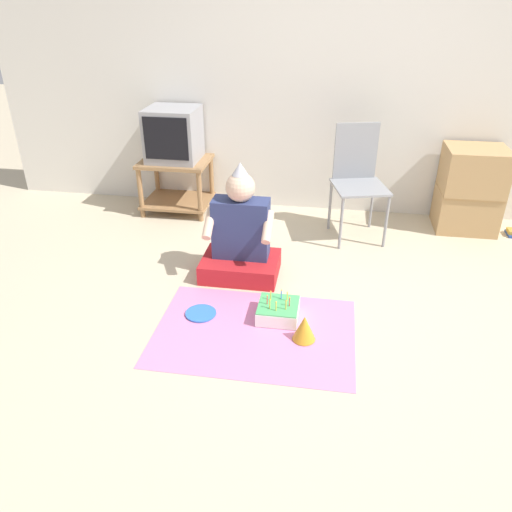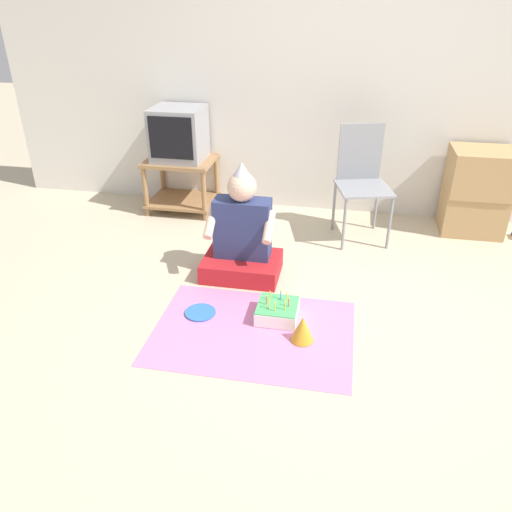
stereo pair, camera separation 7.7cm
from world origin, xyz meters
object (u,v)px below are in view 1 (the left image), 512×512
(cardboard_box_stack, at_px, (470,189))
(paper_plate, at_px, (201,313))
(party_hat_blue, at_px, (304,328))
(person_seated, at_px, (241,239))
(folding_chair, at_px, (358,175))
(birthday_cake, at_px, (278,311))
(tv, at_px, (174,134))

(cardboard_box_stack, distance_m, paper_plate, 2.58)
(party_hat_blue, bearing_deg, person_seated, 125.78)
(cardboard_box_stack, xyz_separation_m, paper_plate, (-1.94, -1.67, -0.35))
(person_seated, xyz_separation_m, party_hat_blue, (0.52, -0.72, -0.19))
(folding_chair, relative_size, birthday_cake, 3.57)
(person_seated, bearing_deg, party_hat_blue, -54.22)
(cardboard_box_stack, bearing_deg, person_seated, -148.32)
(person_seated, bearing_deg, cardboard_box_stack, 31.68)
(paper_plate, bearing_deg, cardboard_box_stack, 40.66)
(party_hat_blue, relative_size, paper_plate, 0.81)
(tv, distance_m, cardboard_box_stack, 2.62)
(folding_chair, relative_size, party_hat_blue, 5.71)
(cardboard_box_stack, height_order, person_seated, person_seated)
(birthday_cake, xyz_separation_m, party_hat_blue, (0.18, -0.20, 0.03))
(tv, xyz_separation_m, birthday_cake, (1.15, -1.63, -0.67))
(folding_chair, relative_size, paper_plate, 4.61)
(tv, height_order, birthday_cake, tv)
(cardboard_box_stack, height_order, birthday_cake, cardboard_box_stack)
(folding_chair, bearing_deg, person_seated, -134.27)
(cardboard_box_stack, xyz_separation_m, person_seated, (-1.78, -1.10, -0.08))
(birthday_cake, bearing_deg, cardboard_box_stack, 48.33)
(tv, height_order, cardboard_box_stack, tv)
(tv, xyz_separation_m, paper_plate, (0.65, -1.68, -0.71))
(cardboard_box_stack, bearing_deg, birthday_cake, -131.67)
(party_hat_blue, bearing_deg, paper_plate, 167.24)
(folding_chair, distance_m, cardboard_box_stack, 1.01)
(person_seated, bearing_deg, tv, 126.28)
(folding_chair, relative_size, cardboard_box_stack, 1.29)
(folding_chair, xyz_separation_m, paper_plate, (-0.98, -1.41, -0.51))
(tv, bearing_deg, folding_chair, -9.36)
(folding_chair, xyz_separation_m, cardboard_box_stack, (0.96, 0.26, -0.16))
(tv, distance_m, person_seated, 1.44)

